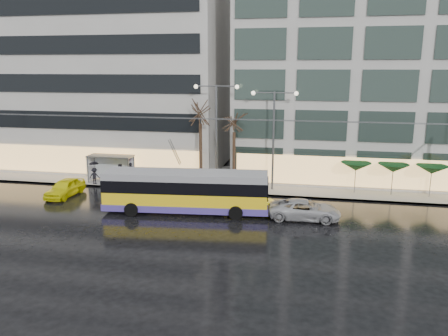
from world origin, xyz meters
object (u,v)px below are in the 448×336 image
(street_lamp_near, at_px, (216,122))
(taxi_a, at_px, (65,188))
(trolleybus, at_px, (186,193))
(bus_shelter, at_px, (108,162))

(street_lamp_near, relative_size, taxi_a, 2.08)
(trolleybus, relative_size, bus_shelter, 2.94)
(trolleybus, height_order, bus_shelter, trolleybus)
(bus_shelter, bearing_deg, taxi_a, -108.02)
(trolleybus, xyz_separation_m, bus_shelter, (-9.55, 7.00, 0.43))
(bus_shelter, bearing_deg, street_lamp_near, 0.63)
(street_lamp_near, bearing_deg, bus_shelter, -179.37)
(trolleybus, height_order, taxi_a, trolleybus)
(trolleybus, bearing_deg, taxi_a, 169.43)
(bus_shelter, distance_m, street_lamp_near, 11.14)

